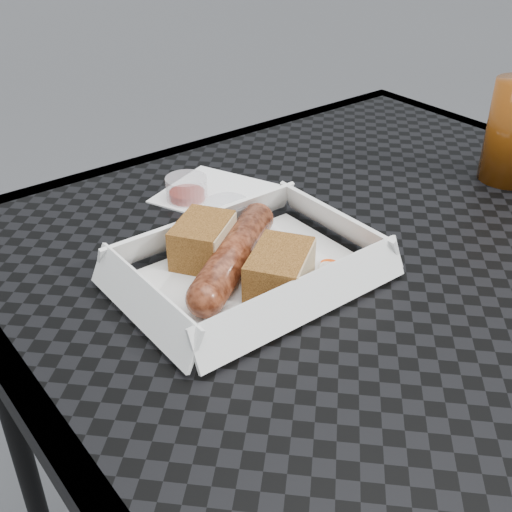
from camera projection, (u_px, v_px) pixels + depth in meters
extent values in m
cube|color=black|center=(403.00, 261.00, 0.67)|extent=(0.80, 0.80, 0.01)
cube|color=black|center=(199.00, 153.00, 0.94)|extent=(0.80, 0.03, 0.03)
cube|color=black|center=(53.00, 442.00, 0.48)|extent=(0.03, 0.80, 0.03)
cylinder|color=black|center=(23.00, 456.00, 0.92)|extent=(0.03, 0.03, 0.73)
cylinder|color=black|center=(364.00, 286.00, 1.29)|extent=(0.03, 0.03, 0.73)
cube|color=white|center=(250.00, 276.00, 0.63)|extent=(0.22, 0.15, 0.00)
cylinder|color=brown|center=(234.00, 255.00, 0.63)|extent=(0.15, 0.12, 0.04)
sphere|color=brown|center=(257.00, 219.00, 0.69)|extent=(0.04, 0.04, 0.04)
sphere|color=brown|center=(205.00, 299.00, 0.57)|extent=(0.04, 0.04, 0.04)
cube|color=brown|center=(203.00, 240.00, 0.65)|extent=(0.08, 0.08, 0.04)
cube|color=brown|center=(279.00, 270.00, 0.60)|extent=(0.09, 0.08, 0.04)
cylinder|color=#FF4A0B|center=(332.00, 271.00, 0.63)|extent=(0.02, 0.02, 0.00)
torus|color=white|center=(342.00, 271.00, 0.63)|extent=(0.02, 0.02, 0.00)
cube|color=#B2D17F|center=(338.00, 267.00, 0.64)|extent=(0.02, 0.02, 0.00)
cube|color=white|center=(215.00, 193.00, 0.79)|extent=(0.16, 0.16, 0.00)
cylinder|color=maroon|center=(187.00, 189.00, 0.77)|extent=(0.05, 0.05, 0.03)
cylinder|color=silver|center=(227.00, 214.00, 0.71)|extent=(0.05, 0.05, 0.03)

